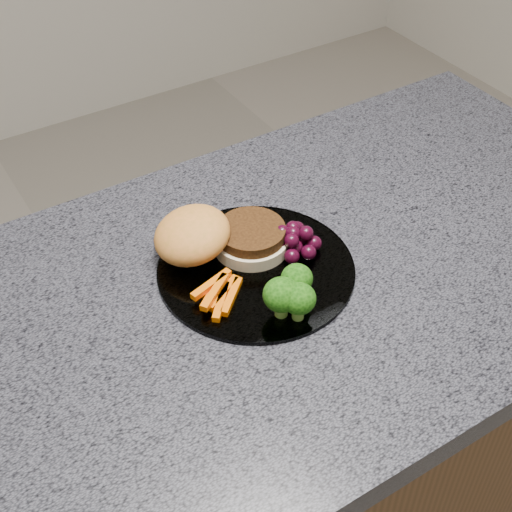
{
  "coord_description": "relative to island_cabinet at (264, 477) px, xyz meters",
  "views": [
    {
      "loc": [
        -0.36,
        -0.55,
        1.54
      ],
      "look_at": [
        0.0,
        0.03,
        0.93
      ],
      "focal_mm": 50.0,
      "sensor_mm": 36.0,
      "label": 1
    }
  ],
  "objects": [
    {
      "name": "island_cabinet",
      "position": [
        0.0,
        0.0,
        0.0
      ],
      "size": [
        1.2,
        0.6,
        0.86
      ],
      "primitive_type": "cube",
      "color": "#55351D",
      "rests_on": "ground"
    },
    {
      "name": "countertop",
      "position": [
        0.0,
        0.0,
        0.45
      ],
      "size": [
        1.2,
        0.6,
        0.04
      ],
      "primitive_type": "cube",
      "color": "#4C4C56",
      "rests_on": "island_cabinet"
    },
    {
      "name": "plate",
      "position": [
        0.0,
        0.03,
        0.47
      ],
      "size": [
        0.26,
        0.26,
        0.01
      ],
      "primitive_type": "cylinder",
      "color": "white",
      "rests_on": "countertop"
    },
    {
      "name": "burger",
      "position": [
        -0.03,
        0.08,
        0.5
      ],
      "size": [
        0.19,
        0.15,
        0.06
      ],
      "rotation": [
        0.0,
        0.0,
        -0.19
      ],
      "color": "beige",
      "rests_on": "plate"
    },
    {
      "name": "carrot_sticks",
      "position": [
        -0.07,
        0.01,
        0.48
      ],
      "size": [
        0.07,
        0.07,
        0.02
      ],
      "rotation": [
        0.0,
        0.0,
        0.35
      ],
      "color": "#EE6303",
      "rests_on": "plate"
    },
    {
      "name": "broccoli",
      "position": [
        -0.0,
        -0.06,
        0.51
      ],
      "size": [
        0.08,
        0.07,
        0.05
      ],
      "rotation": [
        0.0,
        0.0,
        0.23
      ],
      "color": "olive",
      "rests_on": "plate"
    },
    {
      "name": "grape_bunch",
      "position": [
        0.07,
        0.03,
        0.49
      ],
      "size": [
        0.06,
        0.07,
        0.04
      ],
      "rotation": [
        0.0,
        0.0,
        0.36
      ],
      "color": "black",
      "rests_on": "plate"
    }
  ]
}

